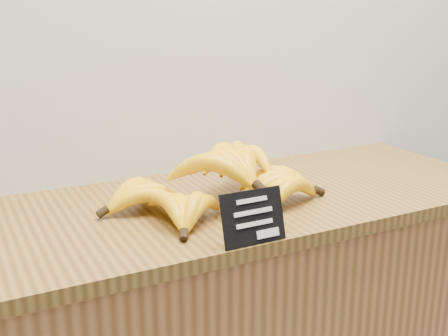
% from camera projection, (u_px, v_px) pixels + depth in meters
% --- Properties ---
extents(counter_top, '(1.47, 0.54, 0.03)m').
position_uv_depth(counter_top, '(214.00, 206.00, 1.31)').
color(counter_top, brown).
rests_on(counter_top, counter).
extents(chalkboard_sign, '(0.13, 0.03, 0.10)m').
position_uv_depth(chalkboard_sign, '(253.00, 217.00, 1.06)').
color(chalkboard_sign, black).
rests_on(chalkboard_sign, counter_top).
extents(banana_pile, '(0.51, 0.34, 0.13)m').
position_uv_depth(banana_pile, '(213.00, 182.00, 1.24)').
color(banana_pile, yellow).
rests_on(banana_pile, counter_top).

